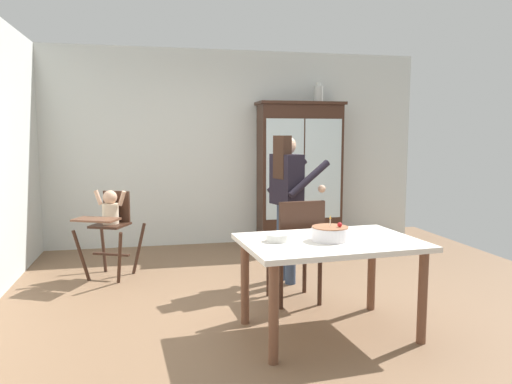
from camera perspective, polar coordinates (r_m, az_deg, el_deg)
name	(u,v)px	position (r m, az deg, el deg)	size (l,w,h in m)	color
ground_plane	(285,303)	(4.58, 3.41, -12.88)	(6.24, 6.24, 0.00)	brown
wall_back	(236,148)	(6.88, -2.42, 5.19)	(5.32, 0.06, 2.70)	silver
china_cabinet	(299,173)	(6.85, 5.13, 2.23)	(1.21, 0.48, 1.99)	#382116
ceramic_vase	(318,94)	(6.94, 7.35, 11.41)	(0.13, 0.13, 0.27)	#B2B7B2
high_chair_with_toddler	(110,218)	(5.43, -16.80, -2.90)	(0.76, 0.83, 0.95)	#382116
adult_person	(287,190)	(5.01, 3.68, 0.21)	(0.61, 0.60, 1.53)	#33425B
dining_table	(330,253)	(3.78, 8.70, -7.07)	(1.40, 1.01, 0.74)	silver
birthday_cake	(330,233)	(3.72, 8.71, -4.85)	(0.28, 0.28, 0.19)	white
serving_bowl	(278,238)	(3.67, 2.57, -5.37)	(0.18, 0.18, 0.06)	silver
dining_chair_far_side	(298,244)	(4.41, 4.93, -6.15)	(0.47, 0.47, 0.96)	#382116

